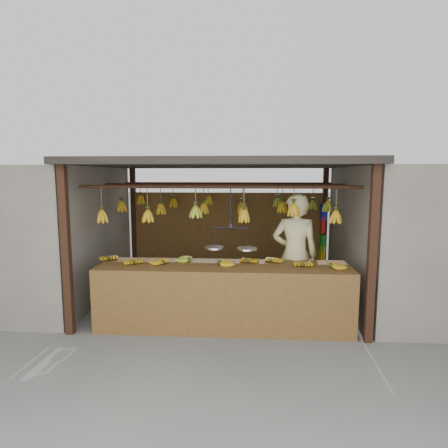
{
  "coord_description": "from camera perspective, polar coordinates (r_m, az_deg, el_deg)",
  "views": [
    {
      "loc": [
        0.42,
        -6.26,
        2.17
      ],
      "look_at": [
        0.0,
        0.3,
        1.3
      ],
      "focal_mm": 30.0,
      "sensor_mm": 36.0,
      "label": 1
    }
  ],
  "objects": [
    {
      "name": "stall",
      "position": [
        6.61,
        0.02,
        5.81
      ],
      "size": [
        4.3,
        3.3,
        2.4
      ],
      "color": "black",
      "rests_on": "ground"
    },
    {
      "name": "bag_bundles",
      "position": [
        7.85,
        14.78,
        -1.34
      ],
      "size": [
        0.08,
        0.26,
        1.19
      ],
      "color": "#1426BF",
      "rests_on": "ground"
    },
    {
      "name": "balance_scale",
      "position": [
        5.36,
        1.02,
        -3.22
      ],
      "size": [
        0.74,
        0.33,
        0.89
      ],
      "color": "black",
      "rests_on": "ground"
    },
    {
      "name": "neighbor_left",
      "position": [
        7.51,
        -28.75,
        -1.2
      ],
      "size": [
        3.0,
        3.0,
        2.3
      ],
      "primitive_type": "cube",
      "color": "slate",
      "rests_on": "ground"
    },
    {
      "name": "ground",
      "position": [
        6.64,
        -0.17,
        -11.53
      ],
      "size": [
        80.0,
        80.0,
        0.0
      ],
      "primitive_type": "plane",
      "color": "#5B5B57"
    },
    {
      "name": "neighbor_right",
      "position": [
        7.1,
        30.25,
        -1.76
      ],
      "size": [
        3.0,
        3.0,
        2.3
      ],
      "primitive_type": "cube",
      "color": "slate",
      "rests_on": "ground"
    },
    {
      "name": "hanging_bananas",
      "position": [
        6.31,
        -0.25,
        2.5
      ],
      "size": [
        3.65,
        2.22,
        0.4
      ],
      "color": "#C38E14",
      "rests_on": "ground"
    },
    {
      "name": "vendor",
      "position": [
        5.84,
        10.76,
        -4.7
      ],
      "size": [
        0.7,
        0.47,
        1.89
      ],
      "primitive_type": "imported",
      "rotation": [
        0.0,
        0.0,
        3.11
      ],
      "color": "beige",
      "rests_on": "ground"
    },
    {
      "name": "counter",
      "position": [
        5.25,
        -0.19,
        -8.58
      ],
      "size": [
        3.62,
        0.81,
        0.96
      ],
      "color": "brown",
      "rests_on": "ground"
    }
  ]
}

